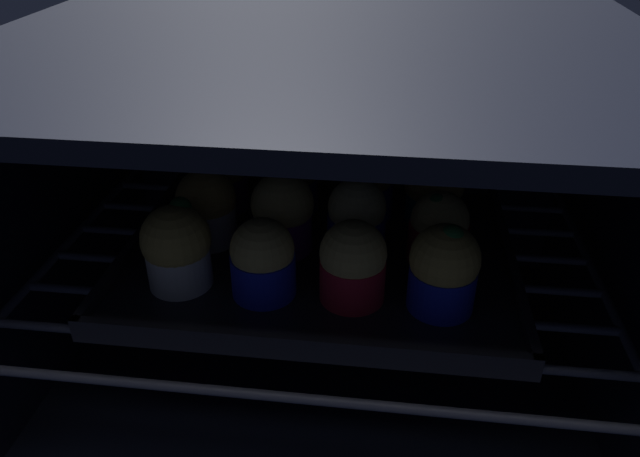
% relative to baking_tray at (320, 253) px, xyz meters
% --- Properties ---
extents(oven_cavity, '(0.59, 0.47, 0.37)m').
position_rel_baking_tray_xyz_m(oven_cavity, '(0.00, 0.05, 0.02)').
color(oven_cavity, black).
rests_on(oven_cavity, ground).
extents(oven_rack, '(0.55, 0.42, 0.01)m').
position_rel_baking_tray_xyz_m(oven_rack, '(0.00, 0.01, -0.01)').
color(oven_rack, '#444756').
rests_on(oven_rack, oven_cavity).
extents(baking_tray, '(0.37, 0.30, 0.02)m').
position_rel_baking_tray_xyz_m(baking_tray, '(0.00, 0.00, 0.00)').
color(baking_tray, black).
rests_on(baking_tray, oven_rack).
extents(muffin_row0_col0, '(0.06, 0.06, 0.08)m').
position_rel_baking_tray_xyz_m(muffin_row0_col0, '(-0.12, -0.07, 0.04)').
color(muffin_row0_col0, silver).
rests_on(muffin_row0_col0, baking_tray).
extents(muffin_row0_col1, '(0.06, 0.06, 0.07)m').
position_rel_baking_tray_xyz_m(muffin_row0_col1, '(-0.04, -0.08, 0.04)').
color(muffin_row0_col1, '#1928B7').
rests_on(muffin_row0_col1, baking_tray).
extents(muffin_row0_col2, '(0.06, 0.06, 0.07)m').
position_rel_baking_tray_xyz_m(muffin_row0_col2, '(0.04, -0.08, 0.04)').
color(muffin_row0_col2, red).
rests_on(muffin_row0_col2, baking_tray).
extents(muffin_row0_col3, '(0.06, 0.06, 0.08)m').
position_rel_baking_tray_xyz_m(muffin_row0_col3, '(0.11, -0.08, 0.04)').
color(muffin_row0_col3, '#1928B7').
rests_on(muffin_row0_col3, baking_tray).
extents(muffin_row1_col0, '(0.06, 0.06, 0.08)m').
position_rel_baking_tray_xyz_m(muffin_row1_col0, '(-0.11, 0.00, 0.04)').
color(muffin_row1_col0, silver).
rests_on(muffin_row1_col0, baking_tray).
extents(muffin_row1_col1, '(0.06, 0.06, 0.08)m').
position_rel_baking_tray_xyz_m(muffin_row1_col1, '(-0.04, -0.00, 0.04)').
color(muffin_row1_col1, '#7A238C').
rests_on(muffin_row1_col1, baking_tray).
extents(muffin_row1_col2, '(0.06, 0.06, 0.08)m').
position_rel_baking_tray_xyz_m(muffin_row1_col2, '(0.04, 0.00, 0.04)').
color(muffin_row1_col2, '#1928B7').
rests_on(muffin_row1_col2, baking_tray).
extents(muffin_row1_col3, '(0.06, 0.06, 0.07)m').
position_rel_baking_tray_xyz_m(muffin_row1_col3, '(0.11, -0.00, 0.04)').
color(muffin_row1_col3, red).
rests_on(muffin_row1_col3, baking_tray).
extents(muffin_row2_col0, '(0.06, 0.06, 0.08)m').
position_rel_baking_tray_xyz_m(muffin_row2_col0, '(-0.12, 0.08, 0.04)').
color(muffin_row2_col0, '#7A238C').
rests_on(muffin_row2_col0, baking_tray).
extents(muffin_row2_col1, '(0.06, 0.06, 0.08)m').
position_rel_baking_tray_xyz_m(muffin_row2_col1, '(-0.04, 0.08, 0.04)').
color(muffin_row2_col1, '#1928B7').
rests_on(muffin_row2_col1, baking_tray).
extents(muffin_row2_col2, '(0.06, 0.06, 0.08)m').
position_rel_baking_tray_xyz_m(muffin_row2_col2, '(0.04, 0.08, 0.04)').
color(muffin_row2_col2, '#1928B7').
rests_on(muffin_row2_col2, baking_tray).
extents(muffin_row2_col3, '(0.06, 0.06, 0.08)m').
position_rel_baking_tray_xyz_m(muffin_row2_col3, '(0.11, 0.07, 0.04)').
color(muffin_row2_col3, '#0C8C84').
rests_on(muffin_row2_col3, baking_tray).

